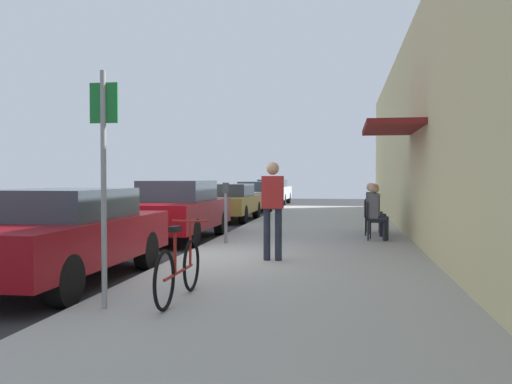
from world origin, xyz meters
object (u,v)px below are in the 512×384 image
object	(u,v)px
parking_meter	(226,208)
street_sign	(104,170)
cafe_chair_1	(372,215)
pedestrian_standing	(273,203)
cafe_chair_2	(371,213)
seated_patron_1	(375,207)
parked_car_2	(229,201)
seated_patron_0	(377,210)
parked_car_3	(256,195)
bicycle_0	(179,269)
parked_car_1	(177,210)
cafe_chair_0	(374,218)
seated_patron_2	(373,206)
parked_car_0	(62,234)
parked_car_4	(272,191)

from	to	relation	value
parking_meter	street_sign	world-z (taller)	street_sign
parking_meter	cafe_chair_1	bearing A→B (deg)	33.88
pedestrian_standing	cafe_chair_2	bearing A→B (deg)	69.97
street_sign	seated_patron_1	distance (m)	8.81
parked_car_2	cafe_chair_2	xyz separation A→B (m)	(4.77, -4.58, -0.07)
seated_patron_0	seated_patron_1	world-z (taller)	same
parked_car_3	cafe_chair_2	world-z (taller)	parked_car_3
street_sign	bicycle_0	bearing A→B (deg)	36.71
parked_car_1	pedestrian_standing	distance (m)	4.69
parking_meter	cafe_chair_0	xyz separation A→B (m)	(3.22, 1.17, -0.26)
cafe_chair_2	seated_patron_2	size ratio (longest dim) A/B	0.67
street_sign	seated_patron_0	world-z (taller)	street_sign
bicycle_0	pedestrian_standing	world-z (taller)	pedestrian_standing
seated_patron_0	cafe_chair_2	size ratio (longest dim) A/B	1.48
parked_car_2	parking_meter	xyz separation A→B (m)	(1.55, -7.51, 0.19)
parked_car_2	cafe_chair_0	bearing A→B (deg)	-53.05
parked_car_0	parked_car_4	world-z (taller)	parked_car_4
parked_car_4	seated_patron_0	xyz separation A→B (m)	(4.83, -18.37, 0.07)
parked_car_0	seated_patron_2	world-z (taller)	seated_patron_2
parked_car_2	cafe_chair_2	world-z (taller)	parked_car_2
seated_patron_2	cafe_chair_0	bearing A→B (deg)	-91.92
parked_car_4	cafe_chair_2	bearing A→B (deg)	-73.98
parking_meter	bicycle_0	distance (m)	5.51
seated_patron_0	parking_meter	bearing A→B (deg)	-160.46
cafe_chair_1	seated_patron_2	distance (m)	0.79
parked_car_3	pedestrian_standing	xyz separation A→B (m)	(2.87, -16.04, 0.42)
parked_car_1	cafe_chair_2	distance (m)	5.00
seated_patron_1	parking_meter	bearing A→B (deg)	-146.81
seated_patron_2	parked_car_3	bearing A→B (deg)	113.98
parking_meter	seated_patron_0	size ratio (longest dim) A/B	1.02
parking_meter	seated_patron_2	xyz separation A→B (m)	(3.28, 2.93, -0.07)
parked_car_4	cafe_chair_2	world-z (taller)	parked_car_4
seated_patron_0	cafe_chair_1	distance (m)	1.02
parked_car_3	cafe_chair_2	distance (m)	11.85
parked_car_4	street_sign	size ratio (longest dim) A/B	1.69
parked_car_1	parked_car_3	world-z (taller)	parked_car_1
parked_car_3	seated_patron_2	xyz separation A→B (m)	(4.83, -10.85, 0.11)
pedestrian_standing	cafe_chair_1	bearing A→B (deg)	66.78
parked_car_1	pedestrian_standing	size ratio (longest dim) A/B	2.59
seated_patron_2	parked_car_2	bearing A→B (deg)	136.49
parked_car_1	parked_car_2	xyz separation A→B (m)	(0.00, 6.08, -0.06)
parking_meter	bicycle_0	bearing A→B (deg)	-83.32
cafe_chair_0	seated_patron_1	xyz separation A→B (m)	(0.06, 0.97, 0.19)
cafe_chair_0	cafe_chair_2	xyz separation A→B (m)	(-0.00, 1.76, 0.00)
cafe_chair_0	parked_car_3	bearing A→B (deg)	110.71
parked_car_2	cafe_chair_0	size ratio (longest dim) A/B	5.06
cafe_chair_1	parked_car_3	bearing A→B (deg)	112.32
parked_car_4	seated_patron_0	bearing A→B (deg)	-75.28
parking_meter	seated_patron_0	xyz separation A→B (m)	(3.28, 1.16, -0.07)
bicycle_0	parking_meter	bearing A→B (deg)	96.68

